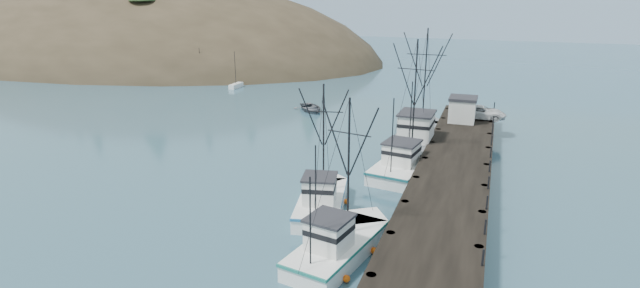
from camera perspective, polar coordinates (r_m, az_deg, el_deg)
The scene contains 13 objects.
ground at distance 35.16m, azimuth -11.27°, elevation -10.64°, with size 400.00×400.00×0.00m, color #2F5568.
pier at distance 44.97m, azimuth 15.17°, elevation -2.24°, with size 6.00×44.00×2.00m.
headland at distance 140.81m, azimuth -21.62°, elevation 7.63°, with size 134.80×78.00×51.00m.
distant_ridge at distance 197.24m, azimuth 17.80°, elevation 11.80°, with size 360.00×40.00×26.00m, color #9EB2C6.
distant_ridge_far at distance 219.47m, azimuth 4.51°, elevation 13.04°, with size 180.00×25.00×18.00m, color silver.
moored_sailboats at distance 97.10m, azimuth -10.83°, elevation 7.58°, with size 19.19×18.26×6.35m.
trawler_near at distance 32.25m, azimuth 2.33°, elevation -11.35°, with size 4.98×10.24×10.46m.
trawler_mid at distance 38.46m, azimuth 0.22°, elevation -6.39°, with size 4.95×9.95×9.99m.
trawler_far at distance 47.24m, azimuth 9.92°, elevation -2.05°, with size 5.58×12.32×12.38m.
work_vessel at distance 53.14m, azimuth 11.23°, elevation 0.53°, with size 4.92×15.31×12.86m.
pier_shed at distance 58.10m, azimuth 15.97°, elevation 3.86°, with size 3.00×3.20×2.80m.
pickup_truck at distance 60.10m, azimuth 17.97°, elevation 3.47°, with size 2.51×5.45×1.51m, color silver.
motorboat at distance 69.61m, azimuth -1.09°, elevation 3.80°, with size 3.97×5.57×1.15m, color #54575D.
Camera 1 is at (16.45, -26.46, 16.30)m, focal length 28.00 mm.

